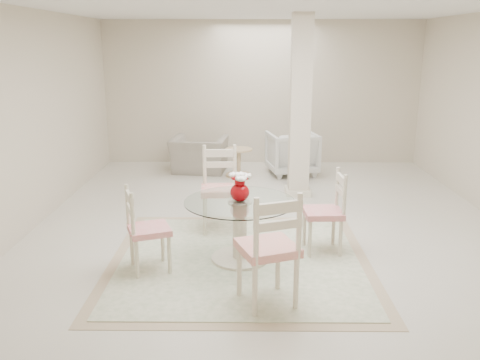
{
  "coord_description": "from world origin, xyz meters",
  "views": [
    {
      "loc": [
        -0.33,
        -6.28,
        2.27
      ],
      "look_at": [
        -0.38,
        -1.01,
        0.85
      ],
      "focal_mm": 38.0,
      "sensor_mm": 36.0,
      "label": 1
    }
  ],
  "objects_px": {
    "recliner_taupe": "(199,155)",
    "red_vase": "(240,187)",
    "dining_table": "(240,231)",
    "side_table": "(239,163)",
    "dining_chair_west": "(143,224)",
    "dining_chair_east": "(329,206)",
    "column": "(300,107)",
    "dining_chair_north": "(220,182)",
    "armchair_white": "(292,153)",
    "dining_chair_south": "(271,241)"
  },
  "relations": [
    {
      "from": "red_vase",
      "to": "dining_chair_north",
      "type": "height_order",
      "value": "dining_chair_north"
    },
    {
      "from": "dining_chair_west",
      "to": "dining_chair_south",
      "type": "relative_size",
      "value": 0.84
    },
    {
      "from": "dining_chair_north",
      "to": "recliner_taupe",
      "type": "bearing_deg",
      "value": 96.32
    },
    {
      "from": "armchair_white",
      "to": "dining_table",
      "type": "bearing_deg",
      "value": 65.71
    },
    {
      "from": "dining_chair_north",
      "to": "side_table",
      "type": "bearing_deg",
      "value": 81.86
    },
    {
      "from": "column",
      "to": "dining_table",
      "type": "distance_m",
      "value": 2.84
    },
    {
      "from": "dining_chair_north",
      "to": "armchair_white",
      "type": "height_order",
      "value": "dining_chair_north"
    },
    {
      "from": "red_vase",
      "to": "dining_chair_west",
      "type": "relative_size",
      "value": 0.31
    },
    {
      "from": "dining_table",
      "to": "side_table",
      "type": "distance_m",
      "value": 3.62
    },
    {
      "from": "recliner_taupe",
      "to": "dining_table",
      "type": "bearing_deg",
      "value": 107.8
    },
    {
      "from": "dining_chair_north",
      "to": "dining_chair_south",
      "type": "height_order",
      "value": "dining_chair_south"
    },
    {
      "from": "column",
      "to": "dining_chair_west",
      "type": "xyz_separation_m",
      "value": [
        -1.85,
        -2.78,
        -0.83
      ]
    },
    {
      "from": "dining_chair_east",
      "to": "dining_chair_south",
      "type": "distance_m",
      "value": 1.43
    },
    {
      "from": "dining_table",
      "to": "recliner_taupe",
      "type": "distance_m",
      "value": 4.01
    },
    {
      "from": "dining_chair_west",
      "to": "armchair_white",
      "type": "height_order",
      "value": "dining_chair_west"
    },
    {
      "from": "dining_chair_west",
      "to": "armchair_white",
      "type": "distance_m",
      "value": 4.48
    },
    {
      "from": "dining_chair_west",
      "to": "recliner_taupe",
      "type": "xyz_separation_m",
      "value": [
        0.2,
        4.21,
        -0.21
      ]
    },
    {
      "from": "dining_chair_east",
      "to": "recliner_taupe",
      "type": "xyz_separation_m",
      "value": [
        -1.76,
        3.68,
        -0.23
      ]
    },
    {
      "from": "red_vase",
      "to": "dining_chair_south",
      "type": "height_order",
      "value": "dining_chair_south"
    },
    {
      "from": "armchair_white",
      "to": "dining_chair_north",
      "type": "bearing_deg",
      "value": 56.67
    },
    {
      "from": "dining_chair_east",
      "to": "dining_chair_west",
      "type": "bearing_deg",
      "value": -78.25
    },
    {
      "from": "dining_chair_north",
      "to": "armchair_white",
      "type": "relative_size",
      "value": 1.38
    },
    {
      "from": "red_vase",
      "to": "dining_chair_east",
      "type": "xyz_separation_m",
      "value": [
        0.98,
        0.26,
        -0.28
      ]
    },
    {
      "from": "dining_chair_south",
      "to": "column",
      "type": "bearing_deg",
      "value": -120.17
    },
    {
      "from": "red_vase",
      "to": "dining_table",
      "type": "bearing_deg",
      "value": 161.57
    },
    {
      "from": "recliner_taupe",
      "to": "armchair_white",
      "type": "distance_m",
      "value": 1.68
    },
    {
      "from": "dining_chair_west",
      "to": "armchair_white",
      "type": "xyz_separation_m",
      "value": [
        1.87,
        4.07,
        -0.14
      ]
    },
    {
      "from": "dining_chair_east",
      "to": "dining_chair_west",
      "type": "distance_m",
      "value": 2.03
    },
    {
      "from": "column",
      "to": "dining_chair_north",
      "type": "bearing_deg",
      "value": -126.69
    },
    {
      "from": "dining_table",
      "to": "dining_chair_north",
      "type": "bearing_deg",
      "value": 104.52
    },
    {
      "from": "dining_chair_west",
      "to": "dining_table",
      "type": "bearing_deg",
      "value": -95.17
    },
    {
      "from": "red_vase",
      "to": "dining_chair_east",
      "type": "relative_size",
      "value": 0.3
    },
    {
      "from": "dining_table",
      "to": "armchair_white",
      "type": "bearing_deg",
      "value": 76.78
    },
    {
      "from": "red_vase",
      "to": "side_table",
      "type": "bearing_deg",
      "value": 90.86
    },
    {
      "from": "dining_chair_north",
      "to": "armchair_white",
      "type": "bearing_deg",
      "value": 64.03
    },
    {
      "from": "dining_chair_west",
      "to": "side_table",
      "type": "bearing_deg",
      "value": -34.25
    },
    {
      "from": "dining_chair_west",
      "to": "red_vase",
      "type": "bearing_deg",
      "value": -95.21
    },
    {
      "from": "red_vase",
      "to": "dining_chair_north",
      "type": "bearing_deg",
      "value": 104.57
    },
    {
      "from": "dining_table",
      "to": "dining_chair_south",
      "type": "distance_m",
      "value": 1.06
    },
    {
      "from": "red_vase",
      "to": "dining_chair_south",
      "type": "distance_m",
      "value": 1.05
    },
    {
      "from": "recliner_taupe",
      "to": "dining_chair_south",
      "type": "bearing_deg",
      "value": 108.73
    },
    {
      "from": "dining_chair_east",
      "to": "dining_table",
      "type": "bearing_deg",
      "value": -78.82
    },
    {
      "from": "red_vase",
      "to": "side_table",
      "type": "xyz_separation_m",
      "value": [
        -0.05,
        3.61,
        -0.6
      ]
    },
    {
      "from": "column",
      "to": "recliner_taupe",
      "type": "relative_size",
      "value": 2.78
    },
    {
      "from": "red_vase",
      "to": "dining_chair_east",
      "type": "bearing_deg",
      "value": 14.62
    },
    {
      "from": "dining_table",
      "to": "dining_chair_east",
      "type": "height_order",
      "value": "dining_chair_east"
    },
    {
      "from": "recliner_taupe",
      "to": "red_vase",
      "type": "bearing_deg",
      "value": 107.81
    },
    {
      "from": "dining_table",
      "to": "dining_chair_south",
      "type": "height_order",
      "value": "dining_chair_south"
    },
    {
      "from": "dining_chair_south",
      "to": "recliner_taupe",
      "type": "relative_size",
      "value": 1.22
    },
    {
      "from": "red_vase",
      "to": "recliner_taupe",
      "type": "xyz_separation_m",
      "value": [
        -0.78,
        3.93,
        -0.51
      ]
    }
  ]
}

